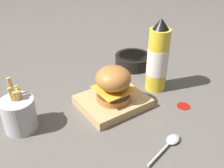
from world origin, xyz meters
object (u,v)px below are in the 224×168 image
object	(u,v)px
serving_board	(112,101)
fries_basket	(19,114)
side_bowl	(133,60)
ketchup_bottle	(158,59)
spoon	(170,142)
burger	(113,84)

from	to	relation	value
serving_board	fries_basket	bearing A→B (deg)	168.85
fries_basket	side_bowl	distance (m)	0.51
side_bowl	ketchup_bottle	bearing A→B (deg)	-102.53
serving_board	ketchup_bottle	xyz separation A→B (m)	(0.18, -0.00, 0.10)
serving_board	spoon	xyz separation A→B (m)	(0.03, -0.23, -0.01)
ketchup_bottle	fries_basket	size ratio (longest dim) A/B	1.70
ketchup_bottle	spoon	size ratio (longest dim) A/B	1.78
serving_board	side_bowl	distance (m)	0.28
burger	ketchup_bottle	xyz separation A→B (m)	(0.18, 0.01, 0.03)
serving_board	burger	xyz separation A→B (m)	(-0.00, -0.01, 0.07)
ketchup_bottle	spoon	distance (m)	0.30
burger	fries_basket	distance (m)	0.28
ketchup_bottle	side_bowl	world-z (taller)	ketchup_bottle
burger	spoon	distance (m)	0.24
burger	side_bowl	world-z (taller)	burger
serving_board	spoon	distance (m)	0.24
serving_board	spoon	bearing A→B (deg)	-83.58
fries_basket	ketchup_bottle	bearing A→B (deg)	-7.21
fries_basket	spoon	bearing A→B (deg)	-43.67
serving_board	fries_basket	distance (m)	0.28
ketchup_bottle	serving_board	bearing A→B (deg)	178.83
burger	side_bowl	xyz separation A→B (m)	(0.22, 0.18, -0.06)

